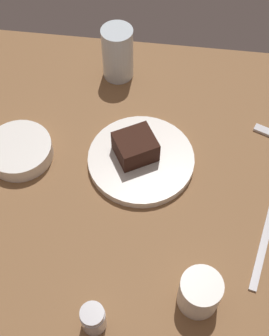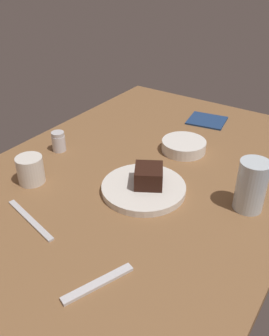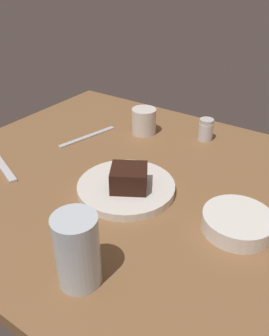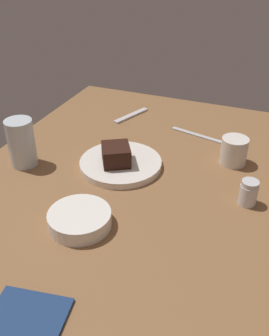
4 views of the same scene
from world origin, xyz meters
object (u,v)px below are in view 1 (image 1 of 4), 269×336
Objects in this scene: water_glass at (118,53)px; side_bowl at (20,151)px; dessert_plate at (141,160)px; chocolate_cake_slice at (135,147)px; coffee_cup at (200,293)px; salt_shaker at (93,319)px; butter_knife at (264,244)px.

water_glass is 0.95× the size of side_bowl.
water_glass is at bearing -71.18° from dessert_plate.
coffee_cup is (-14.45, 28.28, -0.56)cm from chocolate_cake_slice.
water_glass is at bearing -122.60° from side_bowl.
chocolate_cake_slice is 25.29cm from water_glass.
water_glass reaches higher than coffee_cup.
butter_knife is (-28.70, -18.30, -2.82)cm from salt_shaker.
dessert_plate is 1.16× the size of butter_knife.
coffee_cup reaches higher than dessert_plate.
chocolate_cake_slice is 0.41× the size of butter_knife.
water_glass is 1.73× the size of coffee_cup.
water_glass is 31.60cm from side_bowl.
chocolate_cake_slice reaches higher than dessert_plate.
chocolate_cake_slice is at bearing 106.58° from water_glass.
butter_knife is (-50.17, 14.11, -1.49)cm from side_bowl.
chocolate_cake_slice is at bearing -62.94° from coffee_cup.
water_glass is 52.77cm from butter_knife.
coffee_cup reaches higher than salt_shaker.
coffee_cup is at bearing 145.83° from side_bowl.
side_bowl is 52.14cm from butter_knife.
dessert_plate is at bearing 151.61° from chocolate_cake_slice.
salt_shaker is 38.90cm from side_bowl.
butter_knife is (-11.70, -12.00, -3.49)cm from coffee_cup.
dessert_plate is at bearing 71.38° from butter_knife.
chocolate_cake_slice is 31.07cm from butter_knife.
chocolate_cake_slice is 31.76cm from coffee_cup.
dessert_plate is 34.17cm from salt_shaker.
chocolate_cake_slice is 34.69cm from salt_shaker.
water_glass reaches higher than dessert_plate.
chocolate_cake_slice is 0.57× the size of side_bowl.
salt_shaker is 59.01cm from water_glass.
salt_shaker is 0.46× the size of side_bowl.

